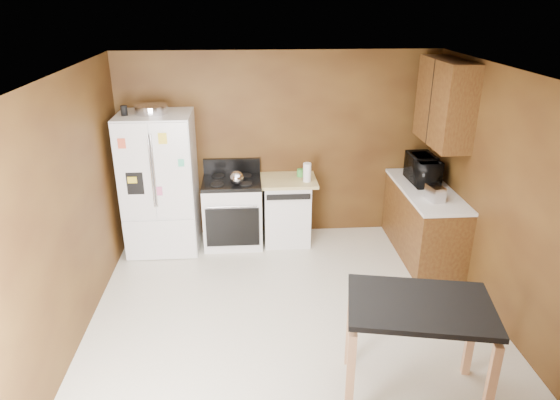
{
  "coord_description": "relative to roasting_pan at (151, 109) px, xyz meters",
  "views": [
    {
      "loc": [
        -0.43,
        -4.2,
        3.14
      ],
      "look_at": [
        -0.08,
        0.85,
        1.05
      ],
      "focal_mm": 32.0,
      "sensor_mm": 36.0,
      "label": 1
    }
  ],
  "objects": [
    {
      "name": "floor",
      "position": [
        1.58,
        -1.9,
        -1.85
      ],
      "size": [
        4.5,
        4.5,
        0.0
      ],
      "primitive_type": "plane",
      "color": "beige",
      "rests_on": "ground"
    },
    {
      "name": "ceiling",
      "position": [
        1.58,
        -1.9,
        0.65
      ],
      "size": [
        4.5,
        4.5,
        0.0
      ],
      "primitive_type": "plane",
      "rotation": [
        3.14,
        0.0,
        0.0
      ],
      "color": "white",
      "rests_on": "ground"
    },
    {
      "name": "wall_back",
      "position": [
        1.58,
        0.35,
        -0.6
      ],
      "size": [
        4.2,
        0.0,
        4.2
      ],
      "primitive_type": "plane",
      "rotation": [
        1.57,
        0.0,
        0.0
      ],
      "color": "brown",
      "rests_on": "ground"
    },
    {
      "name": "wall_front",
      "position": [
        1.58,
        -4.15,
        -0.6
      ],
      "size": [
        4.2,
        0.0,
        4.2
      ],
      "primitive_type": "plane",
      "rotation": [
        -1.57,
        0.0,
        0.0
      ],
      "color": "brown",
      "rests_on": "ground"
    },
    {
      "name": "wall_left",
      "position": [
        -0.52,
        -1.9,
        -0.6
      ],
      "size": [
        0.0,
        4.5,
        4.5
      ],
      "primitive_type": "plane",
      "rotation": [
        1.57,
        0.0,
        1.57
      ],
      "color": "brown",
      "rests_on": "ground"
    },
    {
      "name": "wall_right",
      "position": [
        3.68,
        -1.9,
        -0.6
      ],
      "size": [
        0.0,
        4.5,
        4.5
      ],
      "primitive_type": "plane",
      "rotation": [
        1.57,
        0.0,
        -1.57
      ],
      "color": "brown",
      "rests_on": "ground"
    },
    {
      "name": "roasting_pan",
      "position": [
        0.0,
        0.0,
        0.0
      ],
      "size": [
        0.4,
        0.4,
        0.1
      ],
      "primitive_type": "cylinder",
      "color": "silver",
      "rests_on": "refrigerator"
    },
    {
      "name": "pen_cup",
      "position": [
        -0.3,
        -0.1,
        0.01
      ],
      "size": [
        0.08,
        0.08,
        0.12
      ],
      "primitive_type": "cylinder",
      "color": "black",
      "rests_on": "refrigerator"
    },
    {
      "name": "kettle",
      "position": [
        1.01,
        -0.14,
        -0.86
      ],
      "size": [
        0.18,
        0.18,
        0.18
      ],
      "primitive_type": "sphere",
      "color": "silver",
      "rests_on": "gas_range"
    },
    {
      "name": "paper_towel",
      "position": [
        1.92,
        -0.06,
        -0.84
      ],
      "size": [
        0.11,
        0.11,
        0.24
      ],
      "primitive_type": "cylinder",
      "rotation": [
        0.0,
        0.0,
        -0.02
      ],
      "color": "white",
      "rests_on": "dishwasher"
    },
    {
      "name": "green_canister",
      "position": [
        1.85,
        0.13,
        -0.91
      ],
      "size": [
        0.12,
        0.12,
        0.1
      ],
      "primitive_type": "cylinder",
      "rotation": [
        0.0,
        0.0,
        0.35
      ],
      "color": "green",
      "rests_on": "dishwasher"
    },
    {
      "name": "toaster",
      "position": [
        3.33,
        -0.82,
        -0.86
      ],
      "size": [
        0.19,
        0.26,
        0.18
      ],
      "primitive_type": "cube",
      "rotation": [
        0.0,
        0.0,
        0.18
      ],
      "color": "silver",
      "rests_on": "right_cabinets"
    },
    {
      "name": "microwave",
      "position": [
        3.39,
        -0.21,
        -0.79
      ],
      "size": [
        0.4,
        0.58,
        0.31
      ],
      "primitive_type": "imported",
      "rotation": [
        0.0,
        0.0,
        1.61
      ],
      "color": "black",
      "rests_on": "right_cabinets"
    },
    {
      "name": "refrigerator",
      "position": [
        0.03,
        -0.04,
        -0.95
      ],
      "size": [
        0.9,
        0.8,
        1.8
      ],
      "color": "white",
      "rests_on": "ground"
    },
    {
      "name": "gas_range",
      "position": [
        0.94,
        0.02,
        -1.39
      ],
      "size": [
        0.76,
        0.68,
        1.1
      ],
      "color": "white",
      "rests_on": "ground"
    },
    {
      "name": "dishwasher",
      "position": [
        1.66,
        0.05,
        -1.4
      ],
      "size": [
        0.78,
        0.63,
        0.89
      ],
      "color": "white",
      "rests_on": "ground"
    },
    {
      "name": "right_cabinets",
      "position": [
        3.42,
        -0.42,
        -0.94
      ],
      "size": [
        0.63,
        1.58,
        2.45
      ],
      "color": "brown",
      "rests_on": "ground"
    },
    {
      "name": "island",
      "position": [
        2.47,
        -2.89,
        -1.09
      ],
      "size": [
        1.25,
        0.95,
        0.91
      ],
      "color": "black",
      "rests_on": "ground"
    }
  ]
}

